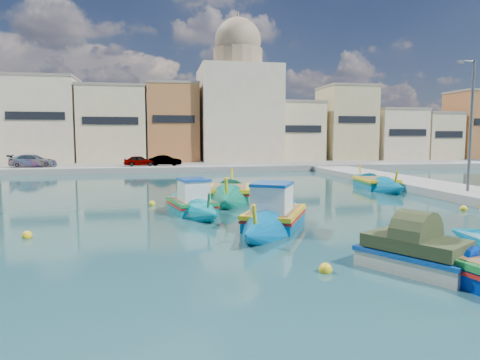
{
  "coord_description": "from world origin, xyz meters",
  "views": [
    {
      "loc": [
        -0.04,
        -15.89,
        3.63
      ],
      "look_at": [
        4.0,
        6.0,
        1.4
      ],
      "focal_mm": 32.0,
      "sensor_mm": 36.0,
      "label": 1
    }
  ],
  "objects_px": {
    "church_block": "(238,101)",
    "luzzu_cyan_mid": "(376,184)",
    "quay_street_lamp": "(470,125)",
    "tender_near": "(415,254)",
    "luzzu_green": "(229,195)",
    "luzzu_blue_cabin": "(192,206)",
    "luzzu_turquoise_cabin": "(275,218)"
  },
  "relations": [
    {
      "from": "church_block",
      "to": "luzzu_cyan_mid",
      "type": "distance_m",
      "value": 29.45
    },
    {
      "from": "quay_street_lamp",
      "to": "tender_near",
      "type": "distance_m",
      "value": 16.24
    },
    {
      "from": "luzzu_cyan_mid",
      "to": "tender_near",
      "type": "distance_m",
      "value": 19.54
    },
    {
      "from": "church_block",
      "to": "luzzu_green",
      "type": "relative_size",
      "value": 2.1
    },
    {
      "from": "quay_street_lamp",
      "to": "tender_near",
      "type": "relative_size",
      "value": 2.4
    },
    {
      "from": "church_block",
      "to": "quay_street_lamp",
      "type": "height_order",
      "value": "church_block"
    },
    {
      "from": "church_block",
      "to": "quay_street_lamp",
      "type": "distance_m",
      "value": 35.04
    },
    {
      "from": "luzzu_blue_cabin",
      "to": "luzzu_cyan_mid",
      "type": "relative_size",
      "value": 0.82
    },
    {
      "from": "quay_street_lamp",
      "to": "luzzu_turquoise_cabin",
      "type": "height_order",
      "value": "quay_street_lamp"
    },
    {
      "from": "luzzu_turquoise_cabin",
      "to": "luzzu_cyan_mid",
      "type": "xyz_separation_m",
      "value": [
        10.52,
        11.34,
        -0.06
      ]
    },
    {
      "from": "church_block",
      "to": "luzzu_green",
      "type": "xyz_separation_m",
      "value": [
        -6.18,
        -31.58,
        -8.11
      ]
    },
    {
      "from": "church_block",
      "to": "luzzu_turquoise_cabin",
      "type": "bearing_deg",
      "value": -98.01
    },
    {
      "from": "luzzu_cyan_mid",
      "to": "luzzu_blue_cabin",
      "type": "bearing_deg",
      "value": -151.31
    },
    {
      "from": "quay_street_lamp",
      "to": "luzzu_blue_cabin",
      "type": "relative_size",
      "value": 1.07
    },
    {
      "from": "luzzu_blue_cabin",
      "to": "tender_near",
      "type": "xyz_separation_m",
      "value": [
        5.35,
        -10.24,
        0.13
      ]
    },
    {
      "from": "luzzu_cyan_mid",
      "to": "tender_near",
      "type": "bearing_deg",
      "value": -115.08
    },
    {
      "from": "luzzu_turquoise_cabin",
      "to": "luzzu_cyan_mid",
      "type": "height_order",
      "value": "luzzu_turquoise_cabin"
    },
    {
      "from": "tender_near",
      "to": "quay_street_lamp",
      "type": "bearing_deg",
      "value": 47.15
    },
    {
      "from": "luzzu_blue_cabin",
      "to": "luzzu_green",
      "type": "distance_m",
      "value": 4.48
    },
    {
      "from": "luzzu_turquoise_cabin",
      "to": "luzzu_cyan_mid",
      "type": "bearing_deg",
      "value": 47.15
    },
    {
      "from": "luzzu_blue_cabin",
      "to": "church_block",
      "type": "bearing_deg",
      "value": 76.27
    },
    {
      "from": "luzzu_cyan_mid",
      "to": "luzzu_turquoise_cabin",
      "type": "bearing_deg",
      "value": -132.85
    },
    {
      "from": "luzzu_turquoise_cabin",
      "to": "luzzu_green",
      "type": "bearing_deg",
      "value": 94.97
    },
    {
      "from": "luzzu_blue_cabin",
      "to": "luzzu_cyan_mid",
      "type": "bearing_deg",
      "value": 28.69
    },
    {
      "from": "luzzu_green",
      "to": "luzzu_turquoise_cabin",
      "type": "bearing_deg",
      "value": -85.03
    },
    {
      "from": "tender_near",
      "to": "church_block",
      "type": "bearing_deg",
      "value": 85.88
    },
    {
      "from": "luzzu_turquoise_cabin",
      "to": "church_block",
      "type": "bearing_deg",
      "value": 81.99
    },
    {
      "from": "church_block",
      "to": "luzzu_green",
      "type": "distance_m",
      "value": 33.18
    },
    {
      "from": "luzzu_cyan_mid",
      "to": "luzzu_green",
      "type": "xyz_separation_m",
      "value": [
        -11.18,
        -3.71,
        0.02
      ]
    },
    {
      "from": "luzzu_blue_cabin",
      "to": "luzzu_turquoise_cabin",
      "type": "bearing_deg",
      "value": -51.28
    },
    {
      "from": "luzzu_turquoise_cabin",
      "to": "luzzu_green",
      "type": "relative_size",
      "value": 0.96
    },
    {
      "from": "quay_street_lamp",
      "to": "tender_near",
      "type": "height_order",
      "value": "quay_street_lamp"
    }
  ]
}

